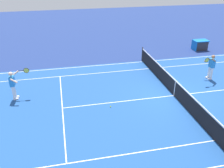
# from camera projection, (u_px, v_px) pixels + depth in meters

# --- Properties ---
(ground_plane) EXTENTS (60.00, 60.00, 0.00)m
(ground_plane) POSITION_uv_depth(u_px,v_px,m) (174.00, 96.00, 14.35)
(ground_plane) COLOR navy
(court_slab) EXTENTS (24.20, 11.40, 0.00)m
(court_slab) POSITION_uv_depth(u_px,v_px,m) (174.00, 96.00, 14.35)
(court_slab) COLOR #1E4C93
(court_slab) RESTS_ON ground_plane
(court_line_markings) EXTENTS (23.85, 11.05, 0.01)m
(court_line_markings) POSITION_uv_depth(u_px,v_px,m) (174.00, 95.00, 14.34)
(court_line_markings) COLOR white
(court_line_markings) RESTS_ON ground_plane
(tennis_net) EXTENTS (0.10, 11.70, 1.08)m
(tennis_net) POSITION_uv_depth(u_px,v_px,m) (175.00, 88.00, 14.13)
(tennis_net) COLOR #2D2D33
(tennis_net) RESTS_ON ground_plane
(tennis_player_near) EXTENTS (1.08, 0.78, 1.70)m
(tennis_player_near) POSITION_uv_depth(u_px,v_px,m) (13.00, 84.00, 13.63)
(tennis_player_near) COLOR white
(tennis_player_near) RESTS_ON ground_plane
(tennis_player_far) EXTENTS (1.03, 0.82, 1.70)m
(tennis_player_far) POSITION_uv_depth(u_px,v_px,m) (211.00, 66.00, 15.98)
(tennis_player_far) COLOR white
(tennis_player_far) RESTS_ON ground_plane
(tennis_ball) EXTENTS (0.07, 0.07, 0.07)m
(tennis_ball) POSITION_uv_depth(u_px,v_px,m) (111.00, 107.00, 13.20)
(tennis_ball) COLOR #CCE01E
(tennis_ball) RESTS_ON ground_plane
(equipment_cart_tarped) EXTENTS (1.25, 0.84, 0.85)m
(equipment_cart_tarped) POSITION_uv_depth(u_px,v_px,m) (200.00, 45.00, 21.58)
(equipment_cart_tarped) COLOR #2D2D33
(equipment_cart_tarped) RESTS_ON ground_plane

